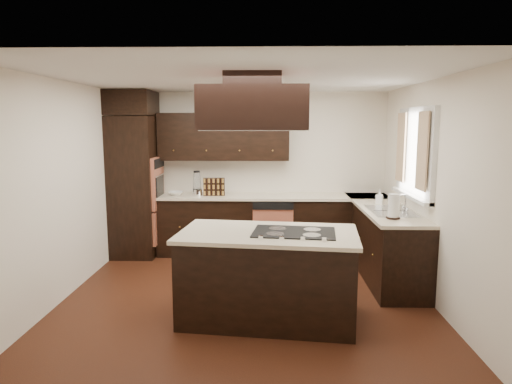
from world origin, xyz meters
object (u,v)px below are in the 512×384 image
spice_rack (214,187)px  island (268,277)px  range_hood (253,108)px  oven_column (135,187)px

spice_rack → island: bearing=-78.1°
island → spice_rack: 2.56m
range_hood → spice_rack: size_ratio=3.24×
range_hood → spice_rack: range_hood is taller
spice_rack → oven_column: bearing=174.7°
oven_column → range_hood: 3.13m
range_hood → spice_rack: 2.64m
island → range_hood: range_hood is taller
oven_column → spice_rack: size_ratio=6.53×
oven_column → range_hood: (1.88, -2.25, 1.10)m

